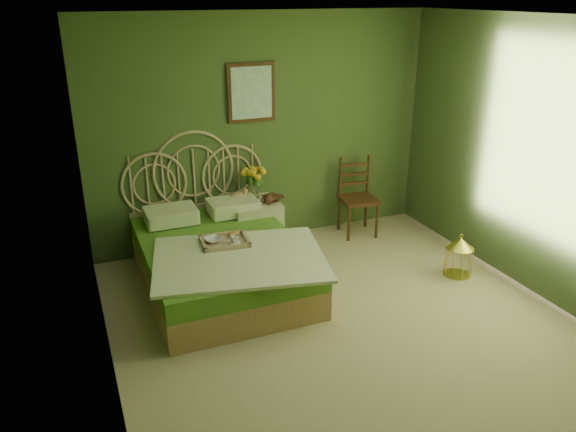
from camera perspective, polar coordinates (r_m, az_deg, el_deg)
name	(u,v)px	position (r m, az deg, el deg)	size (l,w,h in m)	color
floor	(354,333)	(5.05, 6.71, -11.68)	(4.50, 4.50, 0.00)	tan
ceiling	(370,18)	(4.22, 8.34, 19.25)	(4.50, 4.50, 0.00)	silver
wall_back	(263,131)	(6.43, -2.52, 8.57)	(4.00, 4.00, 0.00)	#45592F
wall_left	(97,231)	(3.93, -18.88, -1.43)	(4.50, 4.50, 0.00)	#45592F
wall_right	(553,165)	(5.70, 25.31, 4.72)	(4.50, 4.50, 0.00)	#45592F
wall_art	(251,93)	(6.28, -3.75, 12.40)	(0.54, 0.04, 0.64)	#341A0E
bed	(220,257)	(5.67, -6.92, -4.20)	(1.75, 2.22, 1.37)	tan
nightstand	(254,220)	(6.38, -3.47, -0.43)	(0.53, 0.53, 1.02)	beige
chair	(356,192)	(6.85, 6.88, 2.47)	(0.47, 0.47, 0.94)	#341A0E
birdcage	(459,257)	(6.11, 16.96, -4.02)	(0.28, 0.28, 0.42)	gold
book_lower	(268,198)	(6.35, -2.05, 1.80)	(0.16, 0.22, 0.02)	#381E0F
book_upper	(268,197)	(6.35, -2.05, 1.97)	(0.16, 0.21, 0.02)	#472819
cereal_bowl	(213,240)	(5.46, -7.61, -2.42)	(0.16, 0.16, 0.04)	white
coffee_cup	(234,240)	(5.40, -5.47, -2.41)	(0.08, 0.08, 0.08)	white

